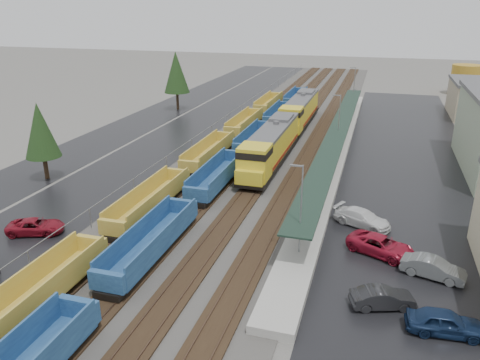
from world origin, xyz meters
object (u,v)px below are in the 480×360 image
Objects in this scene: parked_car_east_e at (433,268)px; locomotive_lead at (271,146)px; parked_car_east_c at (362,218)px; well_string_yellow at (184,174)px; well_string_blue at (218,176)px; parked_car_west_c at (36,227)px; locomotive_trail at (300,111)px; parked_car_east_d at (445,322)px; storage_tank at (466,80)px; parked_car_east_b at (381,246)px; parked_car_east_a at (383,298)px.

locomotive_lead is at bearing 54.31° from parked_car_east_e.
well_string_yellow is at bearing 99.12° from parked_car_east_c.
well_string_blue is at bearing 74.15° from parked_car_east_e.
locomotive_lead is at bearing -52.59° from parked_car_west_c.
locomotive_trail is 46.15m from parked_car_east_e.
parked_car_east_d is (25.69, -19.42, -0.37)m from well_string_yellow.
storage_tank is at bearing -48.03° from parked_car_west_c.
well_string_yellow reaches higher than parked_car_east_d.
parked_car_east_c is (20.03, -5.44, -0.39)m from well_string_yellow.
parked_car_west_c is (-15.68, -45.15, -1.94)m from locomotive_trail.
storage_tank is 1.43× the size of parked_car_east_e.
storage_tank is 82.20m from parked_car_east_b.
well_string_blue is at bearing -114.87° from locomotive_lead.
locomotive_lead is 4.72× the size of parked_car_east_d.
parked_car_east_e is at bearing -98.71° from parked_car_east_b.
locomotive_lead is 4.13× the size of parked_car_east_c.
parked_car_west_c is at bearing 78.53° from parked_car_east_d.
parked_car_east_e is at bearing -98.94° from storage_tank.
locomotive_lead is 21.00m from locomotive_trail.
locomotive_lead is at bearing 65.13° from well_string_blue.
locomotive_trail is 0.20× the size of well_string_blue.
parked_car_east_b is 4.51m from parked_car_east_e.
storage_tank is at bearing -30.01° from parked_car_east_a.
well_string_blue is at bearing 83.64° from parked_car_east_b.
parked_car_east_e is (25.53, -12.82, -0.40)m from well_string_yellow.
locomotive_lead is 9.62m from well_string_blue.
storage_tank is at bearing 10.54° from parked_car_east_c.
parked_car_east_e is (17.53, -21.65, -1.86)m from locomotive_lead.
parked_car_west_c is at bearing -126.97° from well_string_blue.
parked_car_east_b is (13.76, -19.19, -1.86)m from locomotive_lead.
storage_tank reaches higher than parked_car_east_c.
storage_tank reaches higher than parked_car_east_a.
well_string_yellow reaches higher than parked_car_west_c.
locomotive_lead is at bearing -116.53° from storage_tank.
locomotive_trail is 50.53m from storage_tank.
parked_car_east_b is (21.76, -10.36, -0.40)m from well_string_yellow.
parked_car_east_b is at bearing -25.46° from well_string_yellow.
locomotive_trail is 49.64m from parked_car_east_a.
parked_car_east_d reaches higher than parked_car_east_b.
parked_car_east_c reaches higher than parked_car_east_e.
parked_car_east_d is at bearing -163.36° from parked_car_east_e.
parked_car_east_d is (33.37, -4.11, 0.11)m from parked_car_west_c.
parked_car_west_c is 29.42m from parked_car_east_c.
locomotive_trail is 29.93m from well_string_blue.
well_string_yellow is 22.66× the size of parked_car_east_a.
storage_tank reaches higher than parked_car_west_c.
parked_car_east_c reaches higher than parked_car_west_c.
well_string_yellow is 80.01m from storage_tank.
parked_car_east_c is (12.03, -35.28, -1.85)m from locomotive_trail.
locomotive_lead reaches higher than parked_car_east_e.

